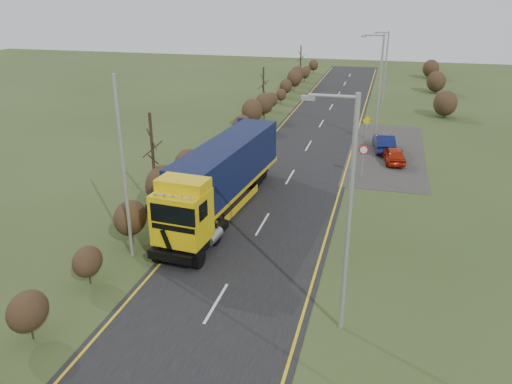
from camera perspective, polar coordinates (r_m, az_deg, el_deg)
The scene contains 14 objects.
ground at distance 24.95m, azimuth -1.53°, elevation -7.55°, with size 160.00×160.00×0.00m, color #2F401B.
road at distance 33.74m, azimuth 3.25°, elevation 0.58°, with size 8.00×120.00×0.02m, color black.
layby at distance 42.61m, azimuth 14.68°, elevation 4.48°, with size 6.00×18.00×0.02m, color #2D2A28.
lane_markings at distance 33.45m, azimuth 3.14°, elevation 0.43°, with size 7.52×116.00×0.01m.
hedgerow at distance 32.97m, azimuth -7.72°, elevation 2.87°, with size 2.24×102.04×6.05m.
lorry at distance 29.30m, azimuth -3.96°, elevation 2.00°, with size 3.45×14.78×4.07m.
car_red_hatchback at distance 39.84m, azimuth 15.47°, elevation 4.11°, with size 1.46×3.62×1.23m, color #A51E08.
car_blue_sedan at distance 42.66m, azimuth 14.40°, elevation 5.50°, with size 1.49×4.27×1.41m, color #0B1340.
streetlight_near at distance 18.06m, azimuth 10.27°, elevation -1.90°, with size 1.96×0.18×9.23m.
streetlight_mid at distance 44.26m, azimuth 13.81°, elevation 11.89°, with size 1.94×0.18×9.11m.
streetlight_far at distance 61.36m, azimuth 14.53°, elevation 13.94°, with size 1.74×0.18×8.12m.
left_pole at distance 24.10m, azimuth -14.88°, elevation 2.32°, with size 0.16×0.16×8.98m, color #9A9D9F.
speed_sign at distance 35.61m, azimuth 12.16°, elevation 4.15°, with size 0.67×0.10×2.41m.
warning_board at distance 45.60m, azimuth 12.55°, elevation 7.50°, with size 0.81×0.11×2.12m.
Camera 1 is at (6.22, -20.81, 12.28)m, focal length 35.00 mm.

